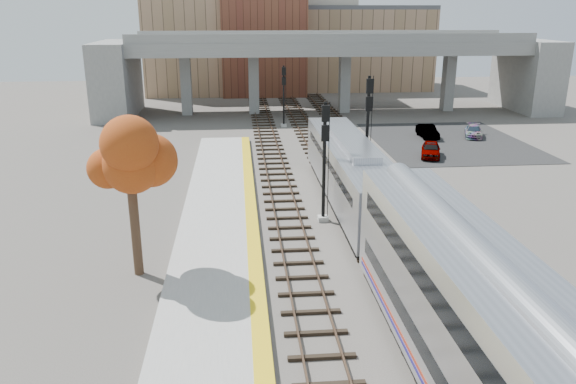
{
  "coord_description": "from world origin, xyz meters",
  "views": [
    {
      "loc": [
        -5.98,
        -22.92,
        12.02
      ],
      "look_at": [
        -3.37,
        6.15,
        2.5
      ],
      "focal_mm": 35.0,
      "sensor_mm": 36.0,
      "label": 1
    }
  ],
  "objects_px": {
    "locomotive": "(350,171)",
    "signal_mast_near": "(324,164)",
    "car_a": "(431,149)",
    "signal_mast_far": "(284,98)",
    "tree": "(129,157)",
    "car_c": "(473,131)",
    "car_b": "(428,131)",
    "signal_mast_mid": "(367,131)"
  },
  "relations": [
    {
      "from": "locomotive",
      "to": "signal_mast_near",
      "type": "bearing_deg",
      "value": -127.16
    },
    {
      "from": "car_a",
      "to": "signal_mast_far",
      "type": "bearing_deg",
      "value": 147.45
    },
    {
      "from": "tree",
      "to": "locomotive",
      "type": "bearing_deg",
      "value": 36.71
    },
    {
      "from": "signal_mast_far",
      "to": "car_c",
      "type": "distance_m",
      "value": 19.58
    },
    {
      "from": "locomotive",
      "to": "tree",
      "type": "xyz_separation_m",
      "value": [
        -11.89,
        -8.87,
        3.46
      ]
    },
    {
      "from": "car_a",
      "to": "car_b",
      "type": "height_order",
      "value": "car_a"
    },
    {
      "from": "tree",
      "to": "car_a",
      "type": "xyz_separation_m",
      "value": [
        21.15,
        20.31,
        -5.05
      ]
    },
    {
      "from": "signal_mast_mid",
      "to": "signal_mast_far",
      "type": "distance_m",
      "value": 21.79
    },
    {
      "from": "signal_mast_near",
      "to": "car_c",
      "type": "xyz_separation_m",
      "value": [
        18.17,
        21.54,
        -2.94
      ]
    },
    {
      "from": "signal_mast_near",
      "to": "tree",
      "type": "distance_m",
      "value": 11.74
    },
    {
      "from": "signal_mast_far",
      "to": "car_a",
      "type": "distance_m",
      "value": 18.32
    },
    {
      "from": "signal_mast_mid",
      "to": "car_a",
      "type": "relative_size",
      "value": 2.01
    },
    {
      "from": "signal_mast_far",
      "to": "car_b",
      "type": "distance_m",
      "value": 15.35
    },
    {
      "from": "signal_mast_near",
      "to": "signal_mast_far",
      "type": "distance_m",
      "value": 28.39
    },
    {
      "from": "signal_mast_near",
      "to": "signal_mast_mid",
      "type": "height_order",
      "value": "signal_mast_mid"
    },
    {
      "from": "signal_mast_near",
      "to": "car_c",
      "type": "relative_size",
      "value": 1.84
    },
    {
      "from": "locomotive",
      "to": "signal_mast_near",
      "type": "height_order",
      "value": "signal_mast_near"
    },
    {
      "from": "signal_mast_mid",
      "to": "tree",
      "type": "xyz_separation_m",
      "value": [
        -13.89,
        -13.1,
        1.78
      ]
    },
    {
      "from": "tree",
      "to": "signal_mast_near",
      "type": "bearing_deg",
      "value": 31.91
    },
    {
      "from": "signal_mast_far",
      "to": "car_b",
      "type": "bearing_deg",
      "value": -26.84
    },
    {
      "from": "locomotive",
      "to": "car_b",
      "type": "relative_size",
      "value": 4.96
    },
    {
      "from": "locomotive",
      "to": "car_a",
      "type": "bearing_deg",
      "value": 51.01
    },
    {
      "from": "locomotive",
      "to": "car_b",
      "type": "distance_m",
      "value": 22.03
    },
    {
      "from": "signal_mast_mid",
      "to": "tree",
      "type": "bearing_deg",
      "value": -136.68
    },
    {
      "from": "locomotive",
      "to": "signal_mast_near",
      "type": "distance_m",
      "value": 3.7
    },
    {
      "from": "car_a",
      "to": "signal_mast_near",
      "type": "bearing_deg",
      "value": -109.94
    },
    {
      "from": "tree",
      "to": "car_c",
      "type": "distance_m",
      "value": 39.65
    },
    {
      "from": "car_c",
      "to": "car_b",
      "type": "bearing_deg",
      "value": -159.61
    },
    {
      "from": "car_a",
      "to": "car_c",
      "type": "xyz_separation_m",
      "value": [
        6.81,
        7.33,
        -0.09
      ]
    },
    {
      "from": "locomotive",
      "to": "signal_mast_near",
      "type": "relative_size",
      "value": 2.68
    },
    {
      "from": "signal_mast_near",
      "to": "tree",
      "type": "relative_size",
      "value": 0.92
    },
    {
      "from": "car_b",
      "to": "car_c",
      "type": "relative_size",
      "value": 1.0
    },
    {
      "from": "signal_mast_mid",
      "to": "tree",
      "type": "relative_size",
      "value": 1.0
    },
    {
      "from": "locomotive",
      "to": "car_a",
      "type": "distance_m",
      "value": 14.81
    },
    {
      "from": "locomotive",
      "to": "signal_mast_mid",
      "type": "distance_m",
      "value": 4.97
    },
    {
      "from": "car_a",
      "to": "locomotive",
      "type": "bearing_deg",
      "value": -110.29
    },
    {
      "from": "locomotive",
      "to": "signal_mast_far",
      "type": "distance_m",
      "value": 25.71
    },
    {
      "from": "tree",
      "to": "car_a",
      "type": "height_order",
      "value": "tree"
    },
    {
      "from": "locomotive",
      "to": "signal_mast_far",
      "type": "bearing_deg",
      "value": 94.69
    },
    {
      "from": "car_b",
      "to": "signal_mast_far",
      "type": "bearing_deg",
      "value": 154.34
    },
    {
      "from": "signal_mast_mid",
      "to": "car_c",
      "type": "height_order",
      "value": "signal_mast_mid"
    },
    {
      "from": "car_b",
      "to": "signal_mast_mid",
      "type": "bearing_deg",
      "value": -121.79
    }
  ]
}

